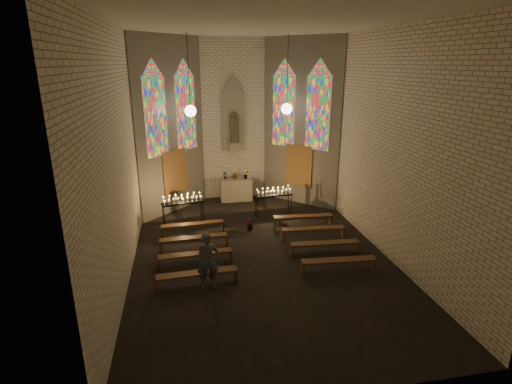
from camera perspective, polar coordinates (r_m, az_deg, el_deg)
floor at (r=13.21m, az=0.49°, el=-8.83°), size 12.00×12.00×0.00m
room at (r=15.27m, az=-1.93°, el=9.54°), size 8.22×12.43×7.00m
altar at (r=18.01m, az=-2.83°, el=0.34°), size 1.40×0.60×1.00m
flower_vase_left at (r=17.84m, az=-4.49°, el=2.38°), size 0.19×0.14×0.34m
flower_vase_center at (r=17.83m, az=-2.98°, el=2.44°), size 0.35×0.31×0.37m
flower_vase_right at (r=17.83m, az=-1.40°, el=2.49°), size 0.21×0.17×0.38m
aisle_flower_pot at (r=14.91m, az=-0.88°, el=-4.60°), size 0.34×0.34×0.46m
votive_stand_left at (r=15.31m, az=-10.45°, el=-1.20°), size 1.64×0.71×1.17m
votive_stand_right at (r=16.07m, az=2.54°, el=-0.16°), size 1.55×0.53×1.11m
pew_left_0 at (r=14.67m, az=-9.04°, el=-4.73°), size 2.25×0.45×0.43m
pew_right_0 at (r=15.30m, az=6.74°, el=-3.64°), size 2.25×0.45×0.43m
pew_left_1 at (r=13.57m, az=-8.86°, el=-6.66°), size 2.25×0.45×0.43m
pew_right_1 at (r=14.25m, az=8.15°, el=-5.39°), size 2.25×0.45×0.43m
pew_left_2 at (r=12.49m, az=-8.65°, el=-8.94°), size 2.25×0.45×0.43m
pew_right_2 at (r=13.22m, az=9.80°, el=-7.40°), size 2.25×0.45×0.43m
pew_left_3 at (r=11.43m, az=-8.40°, el=-11.64°), size 2.25×0.45×0.43m
pew_right_3 at (r=12.23m, az=11.75°, el=-9.74°), size 2.25×0.45×0.43m
visitor at (r=11.07m, az=-6.90°, el=-9.84°), size 0.60×0.39×1.63m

